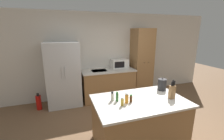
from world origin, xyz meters
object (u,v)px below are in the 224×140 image
object	(u,v)px
spice_bottle_green_herb	(122,102)
fire_extinguisher	(39,102)
refrigerator	(64,74)
spice_bottle_short_red	(112,97)
knife_block	(172,92)
spice_bottle_tall_dark	(131,99)
spice_bottle_amber_oil	(127,98)
kettle	(162,84)
pantry_cabinet	(142,62)
microwave	(120,64)
spice_bottle_pale_salt	(117,97)

from	to	relation	value
spice_bottle_green_herb	fire_extinguisher	world-z (taller)	spice_bottle_green_herb
refrigerator	spice_bottle_short_red	distance (m)	2.12
knife_block	spice_bottle_green_herb	distance (m)	0.92
spice_bottle_short_red	spice_bottle_tall_dark	bearing A→B (deg)	-28.95
spice_bottle_short_red	spice_bottle_amber_oil	xyz separation A→B (m)	(0.20, -0.16, 0.01)
refrigerator	kettle	distance (m)	2.61
spice_bottle_tall_dark	kettle	world-z (taller)	kettle
knife_block	spice_bottle_short_red	bearing A→B (deg)	166.36
knife_block	kettle	xyz separation A→B (m)	(0.09, 0.39, -0.01)
spice_bottle_short_red	refrigerator	bearing A→B (deg)	110.97
refrigerator	spice_bottle_amber_oil	xyz separation A→B (m)	(0.95, -2.13, 0.09)
spice_bottle_green_herb	kettle	bearing A→B (deg)	19.83
knife_block	fire_extinguisher	world-z (taller)	knife_block
pantry_cabinet	spice_bottle_tall_dark	size ratio (longest dim) A/B	15.89
spice_bottle_tall_dark	kettle	size ratio (longest dim) A/B	0.53
kettle	microwave	bearing A→B (deg)	94.11
knife_block	kettle	distance (m)	0.40
spice_bottle_short_red	spice_bottle_pale_salt	xyz separation A→B (m)	(0.07, -0.04, 0.00)
microwave	fire_extinguisher	bearing A→B (deg)	-173.94
spice_bottle_green_herb	fire_extinguisher	bearing A→B (deg)	126.41
spice_bottle_tall_dark	spice_bottle_short_red	bearing A→B (deg)	151.05
spice_bottle_pale_salt	kettle	bearing A→B (deg)	10.26
spice_bottle_short_red	spice_bottle_green_herb	xyz separation A→B (m)	(0.09, -0.22, -0.01)
microwave	spice_bottle_tall_dark	distance (m)	2.38
knife_block	fire_extinguisher	bearing A→B (deg)	139.28
spice_bottle_tall_dark	microwave	bearing A→B (deg)	73.35
fire_extinguisher	refrigerator	bearing A→B (deg)	8.53
refrigerator	spice_bottle_pale_salt	xyz separation A→B (m)	(0.83, -2.02, 0.08)
pantry_cabinet	kettle	world-z (taller)	pantry_cabinet
spice_bottle_tall_dark	fire_extinguisher	distance (m)	2.76
spice_bottle_green_herb	fire_extinguisher	size ratio (longest dim) A/B	0.31
spice_bottle_green_herb	kettle	size ratio (longest dim) A/B	0.57
refrigerator	knife_block	distance (m)	2.85
spice_bottle_green_herb	pantry_cabinet	bearing A→B (deg)	54.62
spice_bottle_short_red	spice_bottle_green_herb	size ratio (longest dim) A/B	1.13
spice_bottle_short_red	spice_bottle_amber_oil	distance (m)	0.25
refrigerator	spice_bottle_tall_dark	world-z (taller)	refrigerator
spice_bottle_amber_oil	fire_extinguisher	world-z (taller)	spice_bottle_amber_oil
knife_block	microwave	bearing A→B (deg)	91.37
refrigerator	spice_bottle_short_red	world-z (taller)	refrigerator
spice_bottle_pale_salt	kettle	distance (m)	1.04
pantry_cabinet	spice_bottle_green_herb	distance (m)	2.76
kettle	spice_bottle_tall_dark	bearing A→B (deg)	-160.10
spice_bottle_green_herb	kettle	world-z (taller)	kettle
kettle	fire_extinguisher	size ratio (longest dim) A/B	0.55
refrigerator	fire_extinguisher	distance (m)	0.98
pantry_cabinet	kettle	distance (m)	1.98
spice_bottle_amber_oil	spice_bottle_pale_salt	xyz separation A→B (m)	(-0.12, 0.12, -0.01)
pantry_cabinet	microwave	distance (m)	0.74
refrigerator	spice_bottle_tall_dark	xyz separation A→B (m)	(1.03, -2.13, 0.07)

